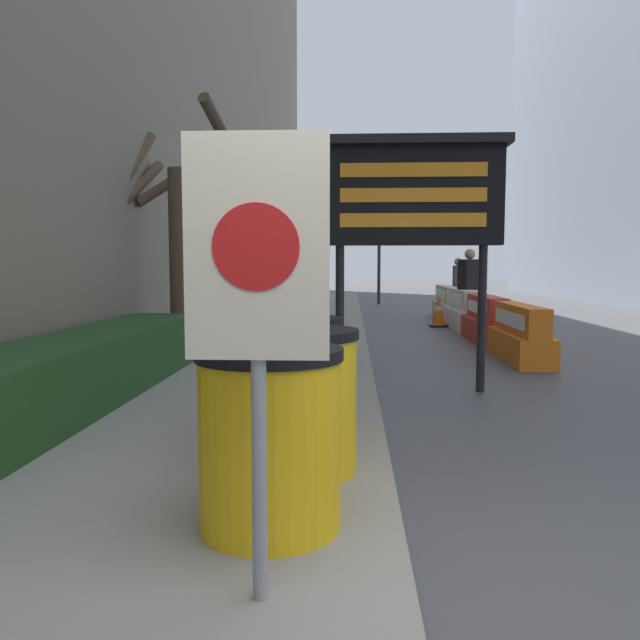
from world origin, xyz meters
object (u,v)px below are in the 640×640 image
traffic_cone_near (495,307)px  jersey_barrier_red_striped (487,322)px  barrel_drum_back (296,375)px  warning_sign (257,285)px  pedestrian_worker (469,281)px  traffic_cone_mid (439,311)px  pedestrian_passerby (458,281)px  jersey_barrier_white (464,311)px  traffic_light_near_curb (379,227)px  barrel_drum_middle (301,400)px  message_board (412,197)px  jersey_barrier_orange_near (520,336)px  jersey_barrier_cream (446,304)px  barrel_drum_foreground (270,438)px

traffic_cone_near → jersey_barrier_red_striped: bearing=-104.6°
barrel_drum_back → warning_sign: bearing=-88.3°
pedestrian_worker → traffic_cone_mid: bearing=124.9°
pedestrian_passerby → jersey_barrier_white: bearing=-4.3°
traffic_light_near_curb → warning_sign: bearing=-93.8°
barrel_drum_middle → jersey_barrier_white: (2.91, 10.49, -0.20)m
traffic_light_near_curb → pedestrian_worker: (1.70, -8.61, -1.77)m
traffic_light_near_curb → pedestrian_passerby: (2.09, -4.74, -1.87)m
message_board → warning_sign: bearing=-102.2°
message_board → pedestrian_passerby: message_board is taller
jersey_barrier_white → pedestrian_worker: size_ratio=1.16×
jersey_barrier_white → pedestrian_passerby: size_ratio=1.27×
jersey_barrier_white → barrel_drum_middle: bearing=-105.5°
jersey_barrier_red_striped → traffic_cone_near: bearing=75.4°
warning_sign → jersey_barrier_orange_near: bearing=67.9°
jersey_barrier_orange_near → pedestrian_passerby: bearing=86.6°
jersey_barrier_red_striped → jersey_barrier_cream: jersey_barrier_cream is taller
barrel_drum_foreground → barrel_drum_back: same height
message_board → jersey_barrier_cream: bearing=79.1°
traffic_cone_mid → jersey_barrier_orange_near: bearing=-84.2°
jersey_barrier_red_striped → traffic_cone_mid: size_ratio=2.81×
warning_sign → traffic_cone_mid: bearing=79.0°
barrel_drum_back → message_board: (1.11, 2.34, 1.64)m
jersey_barrier_red_striped → jersey_barrier_white: size_ratio=1.00×
barrel_drum_foreground → jersey_barrier_white: bearing=75.3°
traffic_cone_mid → traffic_light_near_curb: traffic_light_near_curb is taller
pedestrian_worker → jersey_barrier_white: bearing=179.2°
pedestrian_passerby → traffic_light_near_curb: bearing=-153.1°
traffic_cone_mid → barrel_drum_middle: bearing=-102.4°
barrel_drum_foreground → traffic_cone_mid: 11.98m
warning_sign → jersey_barrier_orange_near: size_ratio=0.89×
jersey_barrier_red_striped → traffic_cone_near: 5.15m
jersey_barrier_white → pedestrian_passerby: pedestrian_passerby is taller
jersey_barrier_red_striped → jersey_barrier_cream: size_ratio=0.98×
warning_sign → message_board: message_board is taller
pedestrian_passerby → traffic_cone_near: bearing=31.7°
jersey_barrier_white → jersey_barrier_cream: 2.63m
traffic_cone_mid → pedestrian_passerby: size_ratio=0.45×
message_board → traffic_cone_near: bearing=71.9°
barrel_drum_foreground → jersey_barrier_red_striped: bearing=71.5°
jersey_barrier_orange_near → pedestrian_passerby: size_ratio=1.24×
warning_sign → traffic_cone_near: bearing=73.8°
barrel_drum_foreground → traffic_cone_near: bearing=72.9°
traffic_light_near_curb → message_board: bearing=-91.2°
warning_sign → traffic_light_near_curb: 20.88m
barrel_drum_back → jersey_barrier_red_striped: (3.02, 7.15, -0.21)m
barrel_drum_foreground → pedestrian_worker: size_ratio=0.51×
warning_sign → jersey_barrier_white: bearing=76.3°
pedestrian_worker → pedestrian_passerby: bearing=49.2°
traffic_cone_near → pedestrian_worker: bearing=-115.4°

